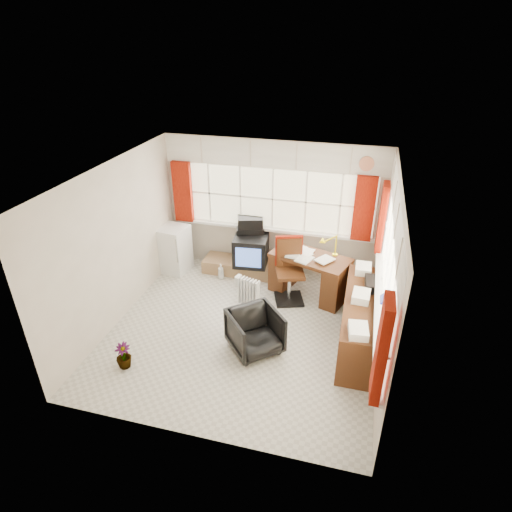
{
  "coord_description": "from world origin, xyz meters",
  "views": [
    {
      "loc": [
        1.54,
        -5.07,
        4.2
      ],
      "look_at": [
        0.07,
        0.55,
        1.05
      ],
      "focal_mm": 30.0,
      "sensor_mm": 36.0,
      "label": 1
    }
  ],
  "objects_px": {
    "desk": "(309,273)",
    "desk_lamp": "(336,241)",
    "credenza": "(360,320)",
    "tv_bench": "(240,266)",
    "mini_fridge": "(174,249)",
    "crt_tv": "(251,251)",
    "radiator": "(249,296)",
    "task_chair": "(289,267)",
    "office_chair": "(255,332)"
  },
  "relations": [
    {
      "from": "desk",
      "to": "mini_fridge",
      "type": "relative_size",
      "value": 1.63
    },
    {
      "from": "desk",
      "to": "desk_lamp",
      "type": "relative_size",
      "value": 3.79
    },
    {
      "from": "desk",
      "to": "credenza",
      "type": "bearing_deg",
      "value": -50.31
    },
    {
      "from": "task_chair",
      "to": "credenza",
      "type": "xyz_separation_m",
      "value": [
        1.24,
        -0.93,
        -0.21
      ]
    },
    {
      "from": "task_chair",
      "to": "crt_tv",
      "type": "xyz_separation_m",
      "value": [
        -0.82,
        0.53,
        -0.07
      ]
    },
    {
      "from": "tv_bench",
      "to": "credenza",
      "type": "bearing_deg",
      "value": -33.7
    },
    {
      "from": "desk",
      "to": "task_chair",
      "type": "distance_m",
      "value": 0.41
    },
    {
      "from": "desk",
      "to": "office_chair",
      "type": "bearing_deg",
      "value": -107.81
    },
    {
      "from": "desk",
      "to": "crt_tv",
      "type": "height_order",
      "value": "crt_tv"
    },
    {
      "from": "office_chair",
      "to": "desk_lamp",
      "type": "bearing_deg",
      "value": 21.66
    },
    {
      "from": "desk_lamp",
      "to": "mini_fridge",
      "type": "relative_size",
      "value": 0.43
    },
    {
      "from": "desk",
      "to": "mini_fridge",
      "type": "distance_m",
      "value": 2.63
    },
    {
      "from": "office_chair",
      "to": "tv_bench",
      "type": "height_order",
      "value": "office_chair"
    },
    {
      "from": "tv_bench",
      "to": "mini_fridge",
      "type": "bearing_deg",
      "value": -169.75
    },
    {
      "from": "task_chair",
      "to": "radiator",
      "type": "relative_size",
      "value": 1.98
    },
    {
      "from": "desk_lamp",
      "to": "tv_bench",
      "type": "relative_size",
      "value": 0.27
    },
    {
      "from": "desk",
      "to": "task_chair",
      "type": "height_order",
      "value": "task_chair"
    },
    {
      "from": "office_chair",
      "to": "credenza",
      "type": "bearing_deg",
      "value": -19.85
    },
    {
      "from": "desk_lamp",
      "to": "crt_tv",
      "type": "bearing_deg",
      "value": 171.8
    },
    {
      "from": "credenza",
      "to": "crt_tv",
      "type": "height_order",
      "value": "credenza"
    },
    {
      "from": "task_chair",
      "to": "radiator",
      "type": "xyz_separation_m",
      "value": [
        -0.57,
        -0.52,
        -0.36
      ]
    },
    {
      "from": "radiator",
      "to": "tv_bench",
      "type": "relative_size",
      "value": 0.41
    },
    {
      "from": "office_chair",
      "to": "tv_bench",
      "type": "xyz_separation_m",
      "value": [
        -0.84,
        2.08,
        -0.19
      ]
    },
    {
      "from": "mini_fridge",
      "to": "desk_lamp",
      "type": "bearing_deg",
      "value": -1.02
    },
    {
      "from": "task_chair",
      "to": "tv_bench",
      "type": "distance_m",
      "value": 1.29
    },
    {
      "from": "tv_bench",
      "to": "mini_fridge",
      "type": "relative_size",
      "value": 1.56
    },
    {
      "from": "desk_lamp",
      "to": "radiator",
      "type": "bearing_deg",
      "value": -147.34
    },
    {
      "from": "crt_tv",
      "to": "desk",
      "type": "bearing_deg",
      "value": -17.81
    },
    {
      "from": "desk",
      "to": "office_chair",
      "type": "distance_m",
      "value": 1.74
    },
    {
      "from": "office_chair",
      "to": "crt_tv",
      "type": "height_order",
      "value": "crt_tv"
    },
    {
      "from": "desk",
      "to": "desk_lamp",
      "type": "xyz_separation_m",
      "value": [
        0.39,
        0.15,
        0.6
      ]
    },
    {
      "from": "radiator",
      "to": "crt_tv",
      "type": "height_order",
      "value": "crt_tv"
    },
    {
      "from": "radiator",
      "to": "crt_tv",
      "type": "relative_size",
      "value": 0.87
    },
    {
      "from": "desk",
      "to": "tv_bench",
      "type": "distance_m",
      "value": 1.47
    },
    {
      "from": "tv_bench",
      "to": "office_chair",
      "type": "bearing_deg",
      "value": -68.02
    },
    {
      "from": "desk",
      "to": "crt_tv",
      "type": "xyz_separation_m",
      "value": [
        -1.15,
        0.37,
        0.1
      ]
    },
    {
      "from": "mini_fridge",
      "to": "task_chair",
      "type": "bearing_deg",
      "value": -9.06
    },
    {
      "from": "radiator",
      "to": "credenza",
      "type": "distance_m",
      "value": 1.86
    },
    {
      "from": "office_chair",
      "to": "crt_tv",
      "type": "xyz_separation_m",
      "value": [
        -0.62,
        2.02,
        0.21
      ]
    },
    {
      "from": "office_chair",
      "to": "task_chair",
      "type": "bearing_deg",
      "value": 41.09
    },
    {
      "from": "desk",
      "to": "radiator",
      "type": "relative_size",
      "value": 2.57
    },
    {
      "from": "task_chair",
      "to": "crt_tv",
      "type": "bearing_deg",
      "value": 146.88
    },
    {
      "from": "desk",
      "to": "tv_bench",
      "type": "height_order",
      "value": "desk"
    },
    {
      "from": "credenza",
      "to": "radiator",
      "type": "bearing_deg",
      "value": 167.11
    },
    {
      "from": "radiator",
      "to": "mini_fridge",
      "type": "relative_size",
      "value": 0.63
    },
    {
      "from": "tv_bench",
      "to": "mini_fridge",
      "type": "distance_m",
      "value": 1.31
    },
    {
      "from": "desk",
      "to": "office_chair",
      "type": "height_order",
      "value": "desk"
    },
    {
      "from": "credenza",
      "to": "tv_bench",
      "type": "relative_size",
      "value": 1.43
    },
    {
      "from": "desk_lamp",
      "to": "office_chair",
      "type": "bearing_deg",
      "value": -117.2
    },
    {
      "from": "office_chair",
      "to": "mini_fridge",
      "type": "bearing_deg",
      "value": 97.26
    }
  ]
}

